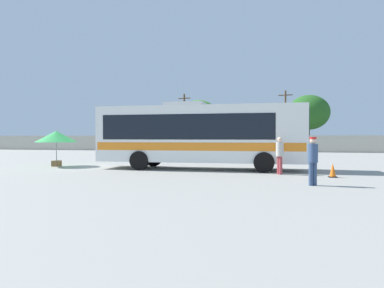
% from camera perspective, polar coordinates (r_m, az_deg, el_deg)
% --- Properties ---
extents(ground_plane, '(300.00, 300.00, 0.00)m').
position_cam_1_polar(ground_plane, '(29.09, 6.22, -2.40)').
color(ground_plane, gray).
extents(perimeter_wall, '(80.00, 0.30, 2.01)m').
position_cam_1_polar(perimeter_wall, '(43.38, 8.39, 0.08)').
color(perimeter_wall, '#B2AD9E').
rests_on(perimeter_wall, ground_plane).
extents(coach_bus_white_orange, '(11.42, 2.90, 3.74)m').
position_cam_1_polar(coach_bus_white_orange, '(19.26, 0.93, 1.74)').
color(coach_bus_white_orange, white).
rests_on(coach_bus_white_orange, ground_plane).
extents(attendant_by_bus_door, '(0.50, 0.50, 1.80)m').
position_cam_1_polar(attendant_by_bus_door, '(17.06, 14.31, -1.50)').
color(attendant_by_bus_door, '#99383D').
rests_on(attendant_by_bus_door, ground_plane).
extents(passenger_waiting_on_apron, '(0.49, 0.49, 1.80)m').
position_cam_1_polar(passenger_waiting_on_apron, '(13.48, 19.37, -2.18)').
color(passenger_waiting_on_apron, '#33476B').
rests_on(passenger_waiting_on_apron, ground_plane).
extents(vendor_umbrella_near_gate_green, '(2.50, 2.50, 2.17)m').
position_cam_1_polar(vendor_umbrella_near_gate_green, '(22.62, -21.54, 1.09)').
color(vendor_umbrella_near_gate_green, gray).
rests_on(vendor_umbrella_near_gate_green, ground_plane).
extents(parked_car_leftmost_red, '(4.59, 2.00, 1.49)m').
position_cam_1_polar(parked_car_leftmost_red, '(42.23, -10.36, -0.25)').
color(parked_car_leftmost_red, red).
rests_on(parked_car_leftmost_red, ground_plane).
extents(parked_car_second_black, '(4.16, 2.12, 1.45)m').
position_cam_1_polar(parked_car_second_black, '(41.12, -3.29, -0.30)').
color(parked_car_second_black, black).
rests_on(parked_car_second_black, ground_plane).
extents(parked_car_third_red, '(4.07, 2.09, 1.52)m').
position_cam_1_polar(parked_car_third_red, '(39.55, 5.99, -0.31)').
color(parked_car_third_red, red).
rests_on(parked_car_third_red, ground_plane).
extents(utility_pole_near, '(1.79, 0.45, 7.95)m').
position_cam_1_polar(utility_pole_near, '(47.19, 15.19, 3.96)').
color(utility_pole_near, '#4C3823').
rests_on(utility_pole_near, ground_plane).
extents(utility_pole_far, '(1.78, 0.55, 7.76)m').
position_cam_1_polar(utility_pole_far, '(47.67, -1.30, 3.86)').
color(utility_pole_far, '#4C3823').
rests_on(utility_pole_far, ground_plane).
extents(roadside_tree_left, '(4.25, 4.25, 6.29)m').
position_cam_1_polar(roadside_tree_left, '(51.42, -9.07, 4.09)').
color(roadside_tree_left, brown).
rests_on(roadside_tree_left, ground_plane).
extents(roadside_tree_midleft, '(5.69, 5.69, 6.98)m').
position_cam_1_polar(roadside_tree_midleft, '(48.16, 1.07, 4.42)').
color(roadside_tree_midleft, brown).
rests_on(roadside_tree_midleft, ground_plane).
extents(roadside_tree_midright, '(4.40, 4.40, 6.37)m').
position_cam_1_polar(roadside_tree_midright, '(49.55, 15.35, 4.21)').
color(roadside_tree_midright, brown).
rests_on(roadside_tree_midright, ground_plane).
extents(roadside_tree_right, '(5.55, 5.55, 7.53)m').
position_cam_1_polar(roadside_tree_right, '(49.61, 18.76, 4.96)').
color(roadside_tree_right, brown).
rests_on(roadside_tree_right, ground_plane).
extents(traffic_cone_on_apron, '(0.36, 0.36, 0.64)m').
position_cam_1_polar(traffic_cone_on_apron, '(16.59, 22.26, -4.07)').
color(traffic_cone_on_apron, black).
rests_on(traffic_cone_on_apron, ground_plane).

